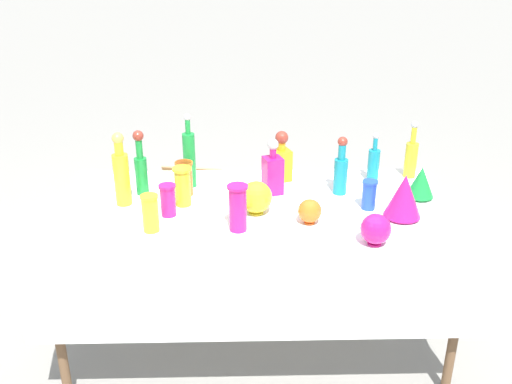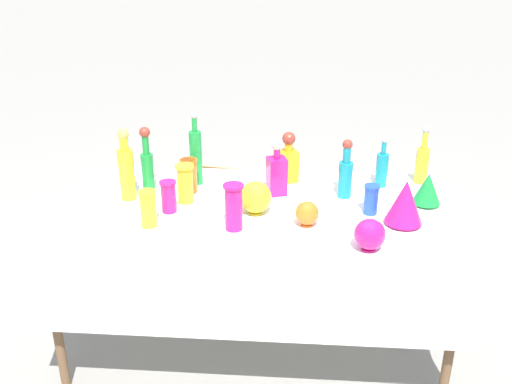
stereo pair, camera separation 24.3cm
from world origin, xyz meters
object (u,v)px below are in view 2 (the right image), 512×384
Objects in this scene: square_decanter_1 at (277,172)px; fluted_vase_1 at (405,202)px; fluted_vase_0 at (428,189)px; tall_bottle_5 at (346,173)px; round_bowl_0 at (370,234)px; cardboard_box_behind_left at (210,204)px; cardboard_box_behind_right at (297,225)px; tall_bottle_2 at (196,155)px; slender_vase_2 at (371,198)px; tall_bottle_1 at (422,162)px; slender_vase_0 at (185,182)px; square_decanter_0 at (288,160)px; slender_vase_3 at (189,175)px; round_bowl_2 at (256,197)px; tall_bottle_0 at (147,163)px; tall_bottle_4 at (382,168)px; slender_vase_1 at (234,206)px; tall_bottle_3 at (126,169)px; round_bowl_1 at (307,213)px; slender_vase_4 at (148,207)px; slender_vase_5 at (169,195)px.

fluted_vase_1 is (0.60, -0.30, -0.00)m from square_decanter_1.
tall_bottle_5 is at bearing 170.41° from fluted_vase_0.
round_bowl_0 is 1.96m from cardboard_box_behind_left.
fluted_vase_0 is 0.34× the size of cardboard_box_behind_right.
slender_vase_2 is (0.90, -0.30, -0.08)m from tall_bottle_2.
tall_bottle_1 is 1.27m from slender_vase_0.
square_decanter_0 reaches higher than slender_vase_3.
fluted_vase_0 is at bearing 10.74° from round_bowl_2.
slender_vase_2 is at bearing -23.46° from square_decanter_1.
square_decanter_1 is 0.51m from slender_vase_2.
tall_bottle_1 is at bearing 7.75° from tall_bottle_0.
cardboard_box_behind_right is at bearing 57.04° from slender_vase_3.
tall_bottle_4 reaches higher than round_bowl_2.
slender_vase_3 is (-1.23, -0.22, -0.02)m from tall_bottle_1.
slender_vase_0 is 1.09× the size of slender_vase_3.
square_decanter_0 is 0.51× the size of cardboard_box_behind_left.
slender_vase_1 is 0.79m from fluted_vase_1.
tall_bottle_3 reaches higher than square_decanter_1.
tall_bottle_5 is (1.03, -0.02, -0.02)m from tall_bottle_0.
round_bowl_1 is 1.67m from cardboard_box_behind_left.
round_bowl_1 is at bearing -14.50° from tall_bottle_3.
tall_bottle_5 is 1.40× the size of slender_vase_1.
slender_vase_0 is (-1.01, -0.28, 0.00)m from tall_bottle_4.
tall_bottle_2 is 1.24m from cardboard_box_behind_right.
round_bowl_2 is at bearing -31.73° from slender_vase_3.
slender_vase_4 is (-1.35, -0.61, -0.03)m from tall_bottle_1.
round_bowl_2 is (0.59, -0.25, -0.06)m from tall_bottle_0.
tall_bottle_3 is 0.94m from round_bowl_1.
cardboard_box_behind_left is at bearing 78.87° from tall_bottle_3.
tall_bottle_3 is at bearing 153.04° from slender_vase_1.
cardboard_box_behind_left is at bearing 138.91° from fluted_vase_0.
tall_bottle_5 is 0.56× the size of cardboard_box_behind_left.
tall_bottle_5 reaches higher than tall_bottle_4.
fluted_vase_1 reaches higher than slender_vase_5.
tall_bottle_0 is at bearing -158.43° from tall_bottle_2.
cardboard_box_behind_left is (-0.07, 1.17, -0.68)m from slender_vase_0.
tall_bottle_3 is at bearing 165.50° from round_bowl_1.
square_decanter_1 is at bearing 153.20° from fluted_vase_1.
slender_vase_5 is at bearing -164.49° from tall_bottle_5.
tall_bottle_3 is at bearing 172.14° from fluted_vase_1.
tall_bottle_3 reaches higher than slender_vase_1.
tall_bottle_0 reaches higher than slender_vase_2.
tall_bottle_5 is 2.59× the size of round_bowl_1.
slender_vase_5 is at bearing 68.84° from slender_vase_4.
slender_vase_3 is at bearing 147.95° from round_bowl_0.
cardboard_box_behind_left is (-0.44, 1.27, -0.65)m from round_bowl_2.
tall_bottle_2 is at bearing -84.58° from cardboard_box_behind_left.
tall_bottle_2 is at bearing -171.59° from square_decanter_0.
cardboard_box_behind_right is (-0.03, 1.23, -0.70)m from round_bowl_1.
tall_bottle_1 is 1.09× the size of square_decanter_1.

